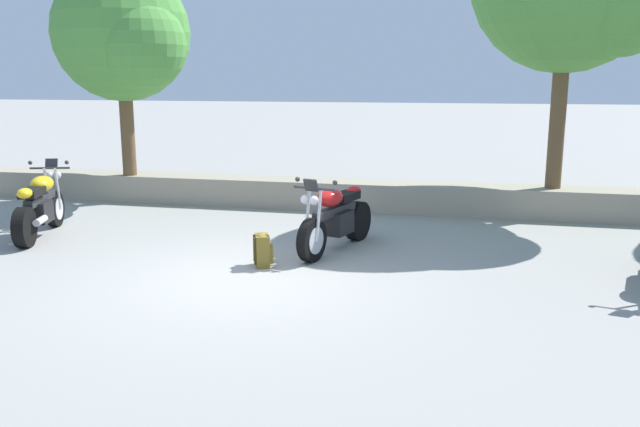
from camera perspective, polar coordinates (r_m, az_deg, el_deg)
The scene contains 6 objects.
ground_plane at distance 8.44m, azimuth -7.02°, elevation -5.72°, with size 120.00×120.00×0.00m, color gray.
stone_wall at distance 12.87m, azimuth 0.12°, elevation 1.73°, with size 36.00×0.80×0.55m, color gray.
motorcycle_yellow_near_left at distance 11.46m, azimuth -23.33°, elevation 0.56°, with size 0.91×2.02×1.18m.
motorcycle_red_centre at distance 9.63m, azimuth 1.34°, elevation -0.45°, with size 0.89×2.02×1.18m.
rider_backpack at distance 8.91m, azimuth -5.03°, elevation -3.11°, with size 0.33×0.35×0.47m.
leafy_tree_far_left at distance 13.82m, azimuth -16.69°, elevation 14.71°, with size 2.85×2.71×4.21m.
Camera 1 is at (2.75, -7.57, 2.54)m, focal length 36.46 mm.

